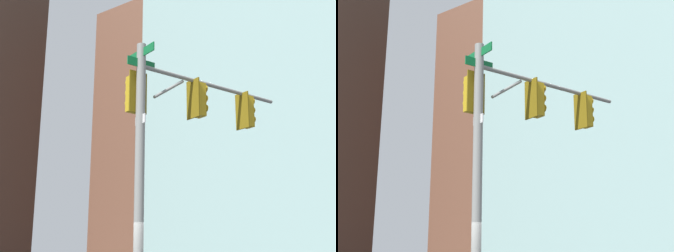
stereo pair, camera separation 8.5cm
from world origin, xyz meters
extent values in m
cylinder|color=gray|center=(-0.14, 0.22, 3.63)|extent=(0.25, 0.25, 7.25)
cylinder|color=gray|center=(-0.90, -2.26, 6.62)|extent=(1.64, 4.98, 0.12)
cylinder|color=gray|center=(-0.41, -0.67, 6.17)|extent=(0.39, 1.02, 0.75)
cube|color=#0F6B33|center=(-0.14, 0.22, 7.00)|extent=(1.14, 0.38, 0.24)
cube|color=#0F6B33|center=(-0.14, 0.22, 6.70)|extent=(0.28, 0.84, 0.24)
cube|color=white|center=(-0.14, 0.22, 5.13)|extent=(0.44, 0.16, 0.24)
cube|color=gold|center=(-0.73, -1.69, 6.06)|extent=(0.42, 0.42, 1.00)
cube|color=#775E0F|center=(-0.67, -1.51, 6.06)|extent=(0.53, 0.20, 1.16)
sphere|color=#470A07|center=(-0.79, -1.88, 6.36)|extent=(0.20, 0.20, 0.20)
cylinder|color=gold|center=(-0.80, -1.95, 6.45)|extent=(0.23, 0.11, 0.23)
sphere|color=#F29E0C|center=(-0.79, -1.88, 6.06)|extent=(0.20, 0.20, 0.20)
cylinder|color=gold|center=(-0.80, -1.95, 6.15)|extent=(0.23, 0.11, 0.23)
sphere|color=#0A3819|center=(-0.79, -1.88, 5.76)|extent=(0.20, 0.20, 0.20)
cylinder|color=gold|center=(-0.80, -1.95, 5.85)|extent=(0.23, 0.11, 0.23)
cube|color=gold|center=(-1.31, -3.59, 6.06)|extent=(0.42, 0.42, 1.00)
cube|color=#775E0F|center=(-1.25, -3.41, 6.06)|extent=(0.53, 0.20, 1.16)
sphere|color=#470A07|center=(-1.37, -3.79, 6.36)|extent=(0.20, 0.20, 0.20)
cylinder|color=gold|center=(-1.39, -3.85, 6.45)|extent=(0.23, 0.11, 0.23)
sphere|color=#4C330A|center=(-1.37, -3.79, 6.06)|extent=(0.20, 0.20, 0.20)
cylinder|color=gold|center=(-1.39, -3.85, 6.15)|extent=(0.23, 0.11, 0.23)
sphere|color=green|center=(-1.37, -3.79, 5.76)|extent=(0.20, 0.20, 0.20)
cylinder|color=gold|center=(-1.39, -3.85, 5.85)|extent=(0.23, 0.11, 0.23)
cube|color=gold|center=(0.17, 0.12, 5.92)|extent=(0.42, 0.42, 1.00)
cube|color=#775E0F|center=(-0.01, 0.18, 5.92)|extent=(0.20, 0.53, 1.16)
sphere|color=#470A07|center=(0.37, 0.06, 6.22)|extent=(0.20, 0.20, 0.20)
cylinder|color=gold|center=(0.43, 0.04, 6.31)|extent=(0.11, 0.23, 0.23)
sphere|color=#F29E0C|center=(0.37, 0.06, 5.92)|extent=(0.20, 0.20, 0.20)
cylinder|color=gold|center=(0.43, 0.04, 6.01)|extent=(0.11, 0.23, 0.23)
sphere|color=#0A3819|center=(0.37, 0.06, 5.62)|extent=(0.20, 0.20, 0.20)
cylinder|color=gold|center=(0.43, 0.04, 5.71)|extent=(0.11, 0.23, 0.23)
cube|color=brown|center=(25.70, -41.31, 16.50)|extent=(16.94, 19.18, 33.01)
camera|label=1|loc=(-7.73, 9.39, 1.75)|focal=50.78mm
camera|label=2|loc=(-7.80, 9.34, 1.75)|focal=50.78mm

